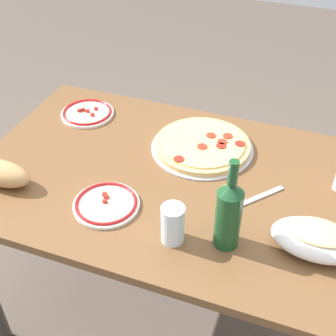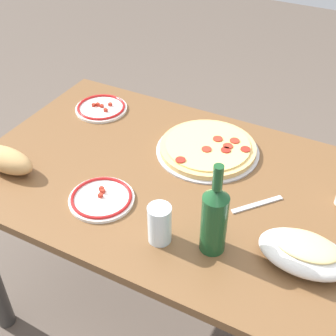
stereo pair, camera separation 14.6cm
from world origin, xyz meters
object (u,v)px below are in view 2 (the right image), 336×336
Objects in this scene: water_glass at (160,224)px; dining_table at (168,205)px; pepperoni_pizza at (208,148)px; wine_bottle at (214,218)px; baked_pasta_dish at (305,252)px; side_plate_far at (102,198)px; side_plate_near at (101,108)px; bread_loaf at (6,160)px.

dining_table is at bearing -67.01° from water_glass.
pepperoni_pizza is 1.26× the size of wine_bottle.
baked_pasta_dish reaches higher than pepperoni_pizza.
baked_pasta_dish is at bearing -165.15° from wine_bottle.
water_glass reaches higher than baked_pasta_dish.
wine_bottle reaches higher than water_glass.
baked_pasta_dish is at bearing -175.78° from side_plate_far.
dining_table is 0.41m from wine_bottle.
dining_table is 0.50m from side_plate_near.
side_plate_near is at bearing -23.54° from baked_pasta_dish.
pepperoni_pizza is at bearing -115.99° from side_plate_far.
wine_bottle reaches higher than pepperoni_pizza.
side_plate_near and side_plate_far have the same top height.
side_plate_far is at bearing -177.08° from bread_loaf.
water_glass is at bearing 166.44° from side_plate_far.
bread_loaf reaches higher than baked_pasta_dish.
dining_table is 0.34m from water_glass.
wine_bottle is at bearing 138.88° from dining_table.
side_plate_far reaches higher than dining_table.
wine_bottle is 1.41× the size of side_plate_far.
water_glass is at bearing 176.35° from bread_loaf.
dining_table is 0.24m from pepperoni_pizza.
side_plate_near is (0.90, -0.39, -0.03)m from baked_pasta_dish.
side_plate_near is (0.53, -0.49, -0.05)m from water_glass.
dining_table is at bearing -155.57° from bread_loaf.
baked_pasta_dish is at bearing 156.46° from side_plate_near.
dining_table is 0.53m from baked_pasta_dish.
wine_bottle reaches higher than side_plate_far.
dining_table is at bearing 150.67° from side_plate_near.
wine_bottle is 2.39× the size of water_glass.
side_plate_near is at bearing -29.33° from dining_table.
baked_pasta_dish is 0.85× the size of wine_bottle.
pepperoni_pizza is at bearing -64.72° from wine_bottle.
baked_pasta_dish is 0.25m from wine_bottle.
water_glass is at bearing 96.17° from pepperoni_pizza.
bread_loaf is at bearing 82.50° from side_plate_near.
pepperoni_pizza is 0.48m from side_plate_near.
wine_bottle is 0.15m from water_glass.
dining_table is 0.55m from bread_loaf.
water_glass is 0.59m from bread_loaf.
pepperoni_pizza is 0.45m from wine_bottle.
side_plate_far is at bearing 64.01° from pepperoni_pizza.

